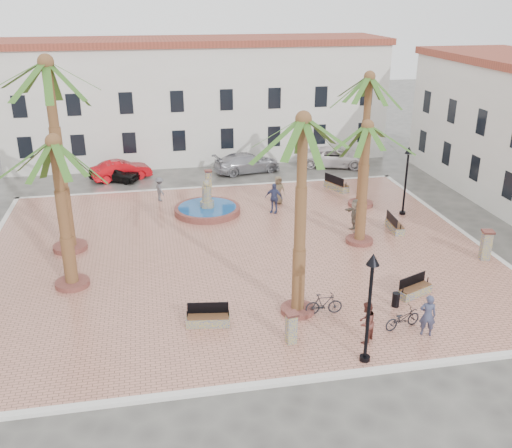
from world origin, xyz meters
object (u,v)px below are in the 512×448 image
Objects in this scene: palm_s at (303,141)px; bollard_e at (486,244)px; litter_bin at (396,300)px; car_white at (335,157)px; cyclist_a at (428,315)px; palm_e at (367,141)px; bicycle_a at (403,318)px; pedestrian_fountain_a at (278,190)px; pedestrian_fountain_b at (274,198)px; bench_se at (415,290)px; car_silver at (247,163)px; bollard_n at (208,180)px; pedestrian_north at (160,189)px; palm_nw at (49,84)px; bench_s at (208,319)px; cyclist_b at (366,322)px; fountain at (207,208)px; bench_e at (395,226)px; pedestrian_east at (355,215)px; palm_sw at (56,161)px; bench_ne at (336,186)px; palm_ne at (369,92)px; bicycle_b at (324,304)px; bollard_se at (291,327)px; car_red at (121,170)px; lamppost_e at (407,169)px; car_black at (114,173)px.

bollard_e is at bearing 16.88° from palm_s.
car_white is (4.37, 21.71, 0.27)m from litter_bin.
palm_e is at bearing -73.52° from cyclist_a.
bicycle_a is at bearing -142.50° from bollard_e.
palm_e reaches higher than litter_bin.
pedestrian_fountain_b reaches higher than pedestrian_fountain_a.
car_silver reaches higher than bench_se.
bollard_n is 0.86× the size of pedestrian_north.
bench_s is at bearing -54.29° from palm_nw.
bollard_e is at bearing -47.69° from bollard_n.
palm_nw is 13.67m from bench_s.
palm_nw is at bearing -164.05° from pedestrian_fountain_a.
fountain is at bearing -118.36° from cyclist_b.
palm_e reaches higher than car_white.
pedestrian_east is (-2.28, 0.37, 0.68)m from bench_e.
bicycle_a is (-1.35, -8.48, -5.19)m from palm_e.
palm_sw is at bearing 177.13° from bollard_e.
bench_ne is 0.40× the size of car_silver.
pedestrian_east is (15.10, 3.80, -5.03)m from palm_sw.
cyclist_a is (14.71, -11.12, -7.70)m from palm_nw.
bollard_n is 20.00m from cyclist_b.
cyclist_b reaches higher than pedestrian_north.
palm_ne is at bearing 58.01° from bench_se.
bollard_e is 0.99× the size of bicycle_b.
bollard_se is 19.19m from bollard_n.
palm_e reaches higher than car_red.
palm_nw is at bearing 129.62° from bench_se.
bench_ne is at bearing -127.58° from car_red.
fountain is 16.06m from bollard_e.
pedestrian_east is 18.54m from car_red.
car_silver is (1.56, 21.05, -6.80)m from palm_s.
pedestrian_fountain_b is (1.58, 11.77, -6.44)m from palm_s.
pedestrian_east reaches higher than bench_se.
palm_nw is 11.47m from pedestrian_north.
bollard_se is at bearing 143.04° from bench_e.
cyclist_b reaches higher than bicycle_a.
lamppost_e is at bearing -156.71° from car_silver.
pedestrian_fountain_b reaches higher than car_red.
bench_e is 0.43× the size of lamppost_e.
bicycle_a is 25.70m from car_black.
pedestrian_north is at bearing 159.99° from lamppost_e.
car_white is at bearing 68.21° from bench_s.
bicycle_b is (-4.13, -6.84, -5.14)m from palm_e.
bollard_e is (3.35, -8.77, -6.35)m from palm_ne.
bench_se is 1.05× the size of cyclist_b.
palm_sw is 15.71m from litter_bin.
bench_e is 0.35× the size of car_white.
palm_nw reaches higher than bench_ne.
pedestrian_fountain_b is at bearing 82.37° from palm_s.
bicycle_a is 1.96m from cyclist_b.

